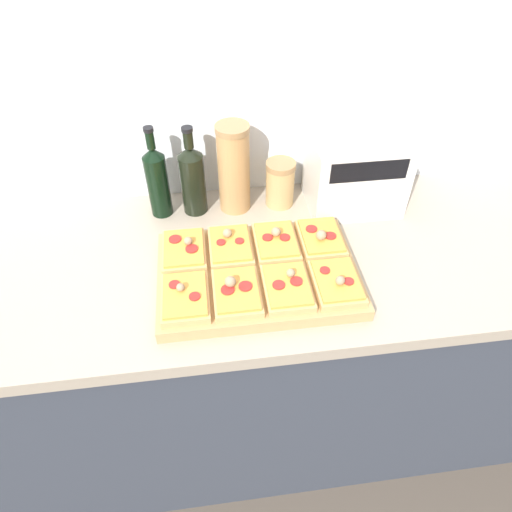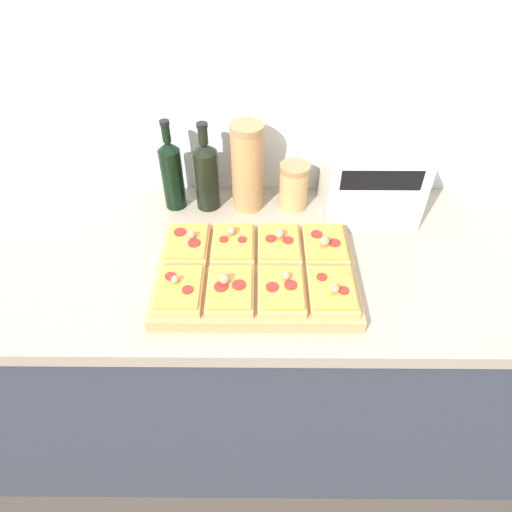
% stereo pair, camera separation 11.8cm
% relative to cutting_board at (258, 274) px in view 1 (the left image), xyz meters
% --- Properties ---
extents(ground_plane, '(12.00, 12.00, 0.00)m').
position_rel_cutting_board_xyz_m(ground_plane, '(0.03, -0.23, -0.94)').
color(ground_plane, '#4C4238').
extents(wall_back, '(6.00, 0.06, 2.50)m').
position_rel_cutting_board_xyz_m(wall_back, '(0.03, 0.45, 0.31)').
color(wall_back, silver).
rests_on(wall_back, ground_plane).
extents(kitchen_counter, '(2.63, 0.67, 0.92)m').
position_rel_cutting_board_xyz_m(kitchen_counter, '(0.03, 0.09, -0.48)').
color(kitchen_counter, '#333842').
rests_on(kitchen_counter, ground_plane).
extents(cutting_board, '(0.51, 0.35, 0.03)m').
position_rel_cutting_board_xyz_m(cutting_board, '(0.00, 0.00, 0.00)').
color(cutting_board, tan).
rests_on(cutting_board, kitchen_counter).
extents(pizza_slice_back_left, '(0.11, 0.16, 0.05)m').
position_rel_cutting_board_xyz_m(pizza_slice_back_left, '(-0.19, 0.08, 0.03)').
color(pizza_slice_back_left, tan).
rests_on(pizza_slice_back_left, cutting_board).
extents(pizza_slice_back_midleft, '(0.11, 0.16, 0.05)m').
position_rel_cutting_board_xyz_m(pizza_slice_back_midleft, '(-0.06, 0.08, 0.03)').
color(pizza_slice_back_midleft, tan).
rests_on(pizza_slice_back_midleft, cutting_board).
extents(pizza_slice_back_midright, '(0.11, 0.16, 0.05)m').
position_rel_cutting_board_xyz_m(pizza_slice_back_midright, '(0.06, 0.08, 0.03)').
color(pizza_slice_back_midright, tan).
rests_on(pizza_slice_back_midright, cutting_board).
extents(pizza_slice_back_right, '(0.11, 0.16, 0.06)m').
position_rel_cutting_board_xyz_m(pizza_slice_back_right, '(0.19, 0.08, 0.03)').
color(pizza_slice_back_right, tan).
rests_on(pizza_slice_back_right, cutting_board).
extents(pizza_slice_front_left, '(0.11, 0.16, 0.05)m').
position_rel_cutting_board_xyz_m(pizza_slice_front_left, '(-0.19, -0.08, 0.03)').
color(pizza_slice_front_left, tan).
rests_on(pizza_slice_front_left, cutting_board).
extents(pizza_slice_front_midleft, '(0.11, 0.16, 0.06)m').
position_rel_cutting_board_xyz_m(pizza_slice_front_midleft, '(-0.06, -0.08, 0.03)').
color(pizza_slice_front_midleft, tan).
rests_on(pizza_slice_front_midleft, cutting_board).
extents(pizza_slice_front_midright, '(0.11, 0.16, 0.05)m').
position_rel_cutting_board_xyz_m(pizza_slice_front_midright, '(0.06, -0.08, 0.03)').
color(pizza_slice_front_midright, tan).
rests_on(pizza_slice_front_midright, cutting_board).
extents(pizza_slice_front_right, '(0.11, 0.16, 0.05)m').
position_rel_cutting_board_xyz_m(pizza_slice_front_right, '(0.19, -0.08, 0.03)').
color(pizza_slice_front_right, tan).
rests_on(pizza_slice_front_right, cutting_board).
extents(olive_oil_bottle, '(0.06, 0.06, 0.28)m').
position_rel_cutting_board_xyz_m(olive_oil_bottle, '(-0.25, 0.32, 0.10)').
color(olive_oil_bottle, black).
rests_on(olive_oil_bottle, kitchen_counter).
extents(wine_bottle, '(0.07, 0.07, 0.28)m').
position_rel_cutting_board_xyz_m(wine_bottle, '(-0.15, 0.32, 0.10)').
color(wine_bottle, black).
rests_on(wine_bottle, kitchen_counter).
extents(grain_jar_tall, '(0.10, 0.10, 0.27)m').
position_rel_cutting_board_xyz_m(grain_jar_tall, '(-0.03, 0.32, 0.12)').
color(grain_jar_tall, '#AD7F4C').
rests_on(grain_jar_tall, kitchen_counter).
extents(grain_jar_short, '(0.09, 0.09, 0.15)m').
position_rel_cutting_board_xyz_m(grain_jar_short, '(0.11, 0.32, 0.06)').
color(grain_jar_short, tan).
rests_on(grain_jar_short, kitchen_counter).
extents(toaster_oven, '(0.30, 0.20, 0.22)m').
position_rel_cutting_board_xyz_m(toaster_oven, '(0.33, 0.29, 0.10)').
color(toaster_oven, beige).
rests_on(toaster_oven, kitchen_counter).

